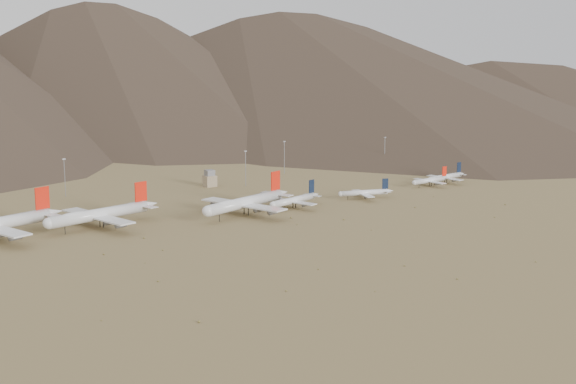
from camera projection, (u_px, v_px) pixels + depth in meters
ground at (258, 223)px, 457.87m from camera, size 3000.00×3000.00×0.00m
widebody_centre at (100, 214)px, 444.49m from camera, size 73.34×57.88×22.26m
widebody_east at (245, 202)px, 476.33m from camera, size 73.45×58.66×22.84m
narrowbody_a at (295, 200)px, 498.11m from camera, size 45.54×33.87×15.55m
narrowbody_b at (365, 193)px, 527.25m from camera, size 38.17×28.24×12.92m
narrowbody_c at (431, 180)px, 575.25m from camera, size 38.78×27.96×12.80m
narrowbody_d at (446, 177)px, 587.68m from camera, size 41.57×30.28×13.80m
control_tower at (210, 179)px, 572.32m from camera, size 8.00×8.00×12.00m
mast_west at (65, 176)px, 533.29m from camera, size 2.00×0.60×25.70m
mast_centre at (246, 167)px, 572.20m from camera, size 2.00×0.60×25.70m
mast_east at (284, 156)px, 628.22m from camera, size 2.00×0.60×25.70m
mast_far_east at (385, 151)px, 655.90m from camera, size 2.00×0.60×25.70m
desert_scrub at (328, 245)px, 405.71m from camera, size 429.66×161.90×0.94m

